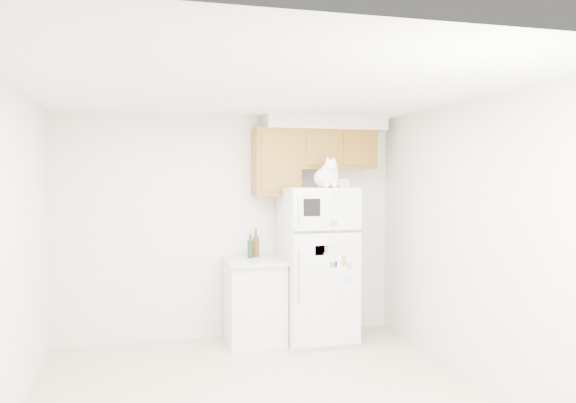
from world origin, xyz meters
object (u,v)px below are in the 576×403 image
object	(u,v)px
storage_box_back	(328,183)
bottle_amber	(256,243)
refrigerator	(317,264)
bottle_green	(250,246)
cat	(327,176)
base_counter	(255,301)
storage_box_front	(341,183)

from	to	relation	value
storage_box_back	bottle_amber	distance (m)	1.05
refrigerator	storage_box_back	world-z (taller)	storage_box_back
refrigerator	bottle_green	bearing A→B (deg)	165.02
cat	storage_box_back	world-z (taller)	cat
cat	storage_box_back	size ratio (longest dim) A/B	2.59
base_counter	cat	bearing A→B (deg)	-21.07
base_counter	refrigerator	bearing A→B (deg)	-6.09
storage_box_front	bottle_amber	distance (m)	1.16
bottle_green	bottle_amber	xyz separation A→B (m)	(0.08, 0.07, 0.02)
storage_box_back	bottle_green	xyz separation A→B (m)	(-0.84, 0.17, -0.70)
base_counter	cat	size ratio (longest dim) A/B	1.97
bottle_green	cat	bearing A→B (deg)	-27.76
refrigerator	cat	size ratio (longest dim) A/B	3.65
refrigerator	cat	distance (m)	0.99
bottle_amber	bottle_green	bearing A→B (deg)	-138.80
cat	bottle_green	distance (m)	1.16
refrigerator	storage_box_front	distance (m)	0.93
base_counter	storage_box_front	xyz separation A→B (m)	(0.96, -0.09, 1.28)
base_counter	storage_box_front	bearing A→B (deg)	-5.19
refrigerator	storage_box_back	size ratio (longest dim) A/B	9.44
storage_box_front	bottle_amber	size ratio (longest dim) A/B	0.48
bottle_green	bottle_amber	distance (m)	0.11
base_counter	cat	xyz separation A→B (m)	(0.73, -0.28, 1.36)
storage_box_front	bottle_green	size ratio (longest dim) A/B	0.57
cat	storage_box_front	xyz separation A→B (m)	(0.23, 0.20, -0.08)
cat	storage_box_back	bearing A→B (deg)	70.99
storage_box_back	storage_box_front	distance (m)	0.15
storage_box_back	bottle_amber	world-z (taller)	storage_box_back
base_counter	bottle_amber	xyz separation A→B (m)	(0.05, 0.19, 0.61)
base_counter	storage_box_back	bearing A→B (deg)	-3.83
refrigerator	cat	bearing A→B (deg)	-78.06
bottle_green	bottle_amber	world-z (taller)	bottle_amber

